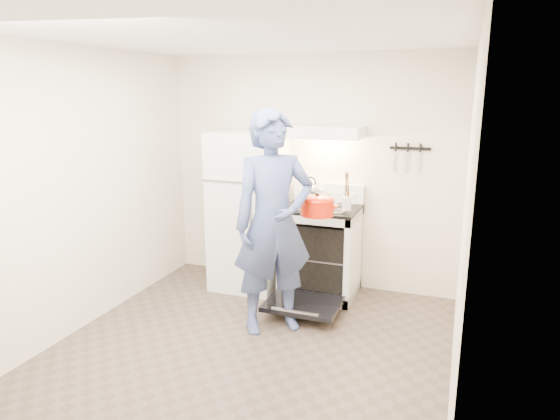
% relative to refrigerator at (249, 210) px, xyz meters
% --- Properties ---
extents(floor, '(3.60, 3.60, 0.00)m').
position_rel_refrigerator_xyz_m(floor, '(0.58, -1.45, -0.85)').
color(floor, '#4B3E35').
rests_on(floor, ground).
extents(back_wall, '(3.20, 0.02, 2.50)m').
position_rel_refrigerator_xyz_m(back_wall, '(0.58, 0.35, 0.40)').
color(back_wall, beige).
rests_on(back_wall, ground).
extents(refrigerator, '(0.70, 0.70, 1.70)m').
position_rel_refrigerator_xyz_m(refrigerator, '(0.00, 0.00, 0.00)').
color(refrigerator, silver).
rests_on(refrigerator, floor).
extents(stove_body, '(0.76, 0.65, 0.92)m').
position_rel_refrigerator_xyz_m(stove_body, '(0.81, 0.02, -0.39)').
color(stove_body, silver).
rests_on(stove_body, floor).
extents(cooktop, '(0.76, 0.65, 0.03)m').
position_rel_refrigerator_xyz_m(cooktop, '(0.81, 0.02, 0.09)').
color(cooktop, black).
rests_on(cooktop, stove_body).
extents(backsplash, '(0.76, 0.07, 0.20)m').
position_rel_refrigerator_xyz_m(backsplash, '(0.81, 0.31, 0.20)').
color(backsplash, silver).
rests_on(backsplash, cooktop).
extents(oven_door, '(0.70, 0.54, 0.04)m').
position_rel_refrigerator_xyz_m(oven_door, '(0.81, -0.57, -0.72)').
color(oven_door, black).
rests_on(oven_door, floor).
extents(oven_rack, '(0.60, 0.52, 0.01)m').
position_rel_refrigerator_xyz_m(oven_rack, '(0.81, 0.02, -0.41)').
color(oven_rack, slate).
rests_on(oven_rack, stove_body).
extents(range_hood, '(0.76, 0.50, 0.12)m').
position_rel_refrigerator_xyz_m(range_hood, '(0.81, 0.10, 0.86)').
color(range_hood, silver).
rests_on(range_hood, back_wall).
extents(knife_strip, '(0.40, 0.02, 0.03)m').
position_rel_refrigerator_xyz_m(knife_strip, '(1.63, 0.33, 0.70)').
color(knife_strip, black).
rests_on(knife_strip, back_wall).
extents(pizza_stone, '(0.37, 0.37, 0.02)m').
position_rel_refrigerator_xyz_m(pizza_stone, '(0.87, -0.03, -0.40)').
color(pizza_stone, '#997B56').
rests_on(pizza_stone, oven_rack).
extents(tea_kettle, '(0.22, 0.18, 0.27)m').
position_rel_refrigerator_xyz_m(tea_kettle, '(0.62, 0.24, 0.23)').
color(tea_kettle, silver).
rests_on(tea_kettle, cooktop).
extents(utensil_jar, '(0.11, 0.11, 0.13)m').
position_rel_refrigerator_xyz_m(utensil_jar, '(1.11, -0.14, 0.20)').
color(utensil_jar, silver).
rests_on(utensil_jar, cooktop).
extents(person, '(0.86, 0.82, 1.97)m').
position_rel_refrigerator_xyz_m(person, '(0.63, -0.88, 0.14)').
color(person, navy).
rests_on(person, floor).
extents(dutch_oven, '(0.37, 0.30, 0.24)m').
position_rel_refrigerator_xyz_m(dutch_oven, '(0.94, -0.59, 0.24)').
color(dutch_oven, red).
rests_on(dutch_oven, person).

